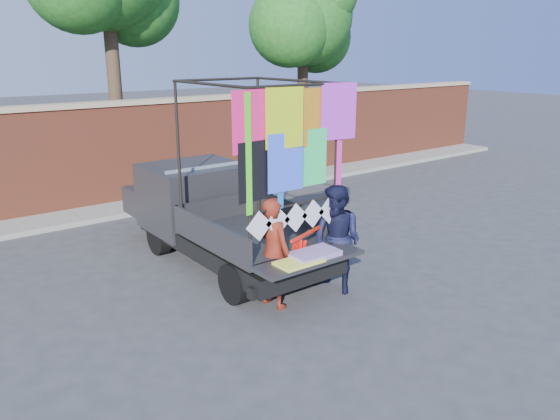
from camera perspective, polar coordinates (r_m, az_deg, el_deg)
ground at (r=8.63m, az=-1.48°, el=-9.80°), size 90.00×90.00×0.00m
brick_wall at (r=14.25m, az=-18.36°, el=5.51°), size 30.00×0.45×2.61m
curb at (r=13.89m, az=-16.93°, el=-0.01°), size 30.00×1.20×0.12m
tree_right at (r=18.80m, az=2.67°, el=19.23°), size 4.20×3.30×6.62m
pickup_truck at (r=10.46m, az=-7.46°, el=-0.23°), size 2.12×5.32×3.35m
woman at (r=8.25m, az=-0.73°, el=-4.49°), size 0.53×0.70×1.73m
man at (r=8.80m, az=5.97°, el=-3.10°), size 0.81×0.96×1.77m
streamer_bundle at (r=8.44m, az=2.29°, el=-3.79°), size 0.82×0.33×0.60m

